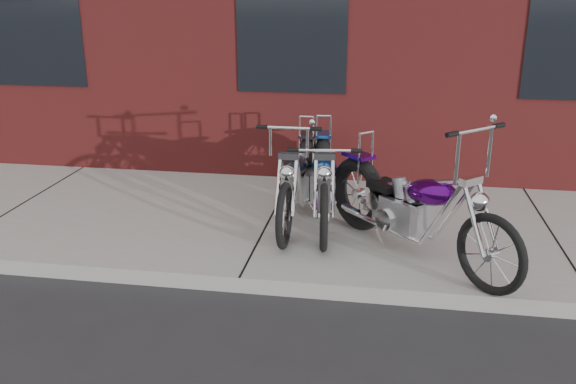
# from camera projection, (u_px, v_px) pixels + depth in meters

# --- Properties ---
(ground) EXTENTS (120.00, 120.00, 0.00)m
(ground) POSITION_uv_depth(u_px,v_px,m) (240.00, 293.00, 5.46)
(ground) COLOR #29292C
(ground) RESTS_ON ground
(sidewalk) EXTENTS (22.00, 3.00, 0.15)m
(sidewalk) POSITION_uv_depth(u_px,v_px,m) (271.00, 224.00, 6.84)
(sidewalk) COLOR #A5A5A5
(sidewalk) RESTS_ON ground
(chopper_purple) EXTENTS (1.75, 1.88, 1.38)m
(chopper_purple) POSITION_uv_depth(u_px,v_px,m) (412.00, 211.00, 5.75)
(chopper_purple) COLOR black
(chopper_purple) RESTS_ON sidewalk
(chopper_blue) EXTENTS (0.57, 2.33, 1.01)m
(chopper_blue) POSITION_uv_depth(u_px,v_px,m) (323.00, 181.00, 6.69)
(chopper_blue) COLOR black
(chopper_blue) RESTS_ON sidewalk
(chopper_third) EXTENTS (0.56, 2.30, 1.17)m
(chopper_third) POSITION_uv_depth(u_px,v_px,m) (298.00, 181.00, 6.72)
(chopper_third) COLOR black
(chopper_third) RESTS_ON sidewalk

